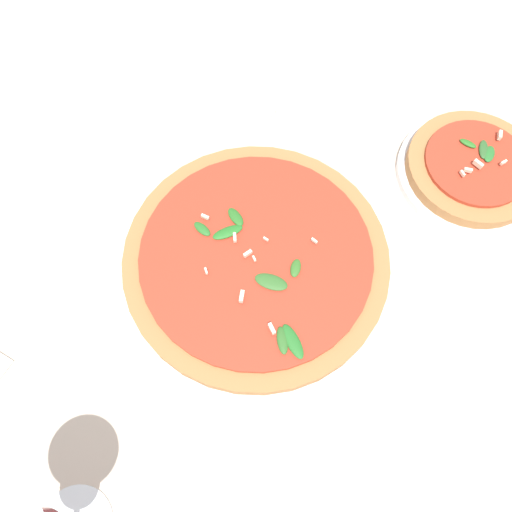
# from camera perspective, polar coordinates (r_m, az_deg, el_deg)

# --- Properties ---
(ground_plane) EXTENTS (6.00, 6.00, 0.00)m
(ground_plane) POSITION_cam_1_polar(r_m,az_deg,el_deg) (0.66, 2.76, -1.13)
(ground_plane) COLOR beige
(pizza_arugula_main) EXTENTS (0.36, 0.36, 0.05)m
(pizza_arugula_main) POSITION_cam_1_polar(r_m,az_deg,el_deg) (0.64, 0.00, -0.49)
(pizza_arugula_main) COLOR white
(pizza_arugula_main) RESTS_ON ground_plane
(pizza_personal_side) EXTENTS (0.21, 0.21, 0.05)m
(pizza_personal_side) POSITION_cam_1_polar(r_m,az_deg,el_deg) (0.77, 23.47, 9.07)
(pizza_personal_side) COLOR white
(pizza_personal_side) RESTS_ON ground_plane
(side_plate_white) EXTENTS (0.15, 0.15, 0.02)m
(side_plate_white) POSITION_cam_1_polar(r_m,az_deg,el_deg) (0.81, -2.74, 18.20)
(side_plate_white) COLOR white
(side_plate_white) RESTS_ON ground_plane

